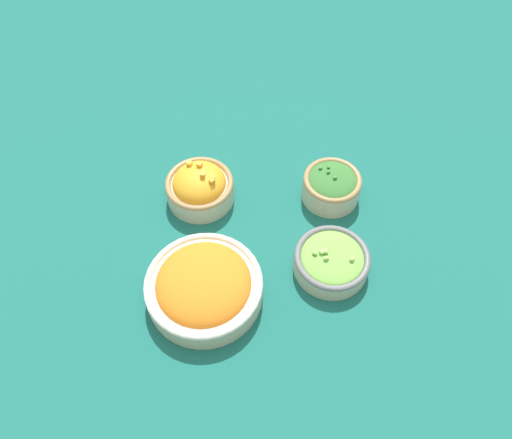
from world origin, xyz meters
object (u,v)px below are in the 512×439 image
at_px(bowl_broccoli, 332,185).
at_px(bowl_lettuce, 332,260).
at_px(bowl_squash, 200,187).
at_px(bowl_carrots, 204,286).

xyz_separation_m(bowl_broccoli, bowl_lettuce, (0.07, 0.16, -0.01)).
height_order(bowl_broccoli, bowl_squash, bowl_squash).
distance_m(bowl_broccoli, bowl_carrots, 0.33).
bearing_deg(bowl_carrots, bowl_broccoli, -155.92).
relative_size(bowl_carrots, bowl_lettuce, 1.50).
xyz_separation_m(bowl_broccoli, bowl_squash, (0.25, -0.08, 0.00)).
xyz_separation_m(bowl_squash, bowl_lettuce, (-0.19, 0.24, -0.01)).
height_order(bowl_carrots, bowl_lettuce, bowl_carrots).
distance_m(bowl_squash, bowl_lettuce, 0.30).
bearing_deg(bowl_squash, bowl_carrots, 76.88).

